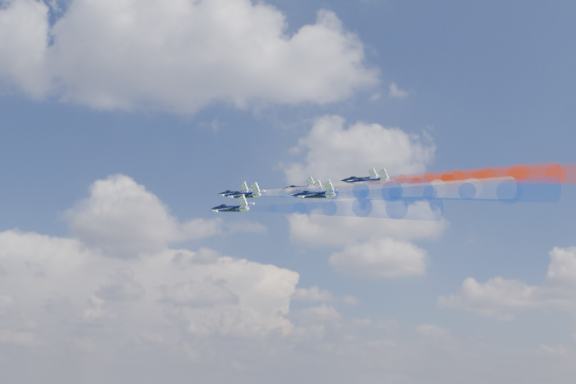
{
  "coord_description": "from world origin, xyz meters",
  "views": [
    {
      "loc": [
        10.34,
        -168.27,
        123.07
      ],
      "look_at": [
        14.65,
        -18.23,
        167.48
      ],
      "focal_mm": 41.46,
      "sensor_mm": 36.0,
      "label": 1
    }
  ],
  "objects": [
    {
      "name": "jet_inner_right",
      "position": [
        17.73,
        -8.88,
        171.14
      ],
      "size": [
        16.52,
        16.57,
        8.93
      ],
      "primitive_type": null,
      "rotation": [
        0.2,
        -0.33,
        0.68
      ],
      "color": "black"
    },
    {
      "name": "trail_outer_right",
      "position": [
        51.8,
        -29.55,
        168.25
      ],
      "size": [
        33.56,
        36.5,
        13.79
      ],
      "primitive_type": null,
      "rotation": [
        0.2,
        -0.33,
        0.68
      ],
      "color": "red"
    },
    {
      "name": "trail_outer_left",
      "position": [
        20.91,
        -54.58,
        153.75
      ],
      "size": [
        33.56,
        36.5,
        13.79
      ],
      "primitive_type": null,
      "rotation": [
        0.2,
        -0.33,
        0.68
      ],
      "color": "blue"
    },
    {
      "name": "trail_lead",
      "position": [
        19.99,
        -24.88,
        165.71
      ],
      "size": [
        33.56,
        36.5,
        13.79
      ],
      "primitive_type": null,
      "rotation": [
        0.2,
        -0.33,
        0.68
      ],
      "color": "white"
    },
    {
      "name": "jet_outer_right",
      "position": [
        33.09,
        -9.23,
        173.53
      ],
      "size": [
        16.52,
        16.57,
        8.93
      ],
      "primitive_type": null,
      "rotation": [
        0.2,
        -0.33,
        0.68
      ],
      "color": "black"
    },
    {
      "name": "jet_center_third",
      "position": [
        18.48,
        -22.91,
        165.85
      ],
      "size": [
        16.52,
        16.57,
        8.93
      ],
      "primitive_type": null,
      "rotation": [
        0.2,
        -0.33,
        0.68
      ],
      "color": "black"
    },
    {
      "name": "jet_inner_left",
      "position": [
        4.41,
        -19.85,
        166.18
      ],
      "size": [
        16.52,
        16.57,
        8.93
      ],
      "primitive_type": null,
      "rotation": [
        0.2,
        -0.33,
        0.68
      ],
      "color": "black"
    },
    {
      "name": "trail_rear_right",
      "position": [
        51.51,
        -45.68,
        162.71
      ],
      "size": [
        33.56,
        36.5,
        13.79
      ],
      "primitive_type": null,
      "rotation": [
        0.2,
        -0.33,
        0.68
      ],
      "color": "red"
    },
    {
      "name": "jet_rear_right",
      "position": [
        32.8,
        -25.37,
        167.99
      ],
      "size": [
        16.52,
        16.57,
        8.93
      ],
      "primitive_type": null,
      "rotation": [
        0.2,
        -0.33,
        0.68
      ],
      "color": "black"
    },
    {
      "name": "trail_inner_right",
      "position": [
        36.44,
        -29.2,
        165.86
      ],
      "size": [
        33.56,
        36.5,
        13.79
      ],
      "primitive_type": null,
      "rotation": [
        0.2,
        -0.33,
        0.68
      ],
      "color": "red"
    },
    {
      "name": "trail_rear_left",
      "position": [
        38.23,
        -57.89,
        155.9
      ],
      "size": [
        33.56,
        36.5,
        13.79
      ],
      "primitive_type": null,
      "rotation": [
        0.2,
        -0.33,
        0.68
      ],
      "color": "blue"
    },
    {
      "name": "jet_lead",
      "position": [
        1.28,
        -4.56,
        170.99
      ],
      "size": [
        16.52,
        16.57,
        8.93
      ],
      "primitive_type": null,
      "rotation": [
        0.2,
        -0.33,
        0.68
      ],
      "color": "black"
    },
    {
      "name": "trail_center_third",
      "position": [
        37.19,
        -43.23,
        160.57
      ],
      "size": [
        33.56,
        36.5,
        13.79
      ],
      "primitive_type": null,
      "rotation": [
        0.2,
        -0.33,
        0.68
      ],
      "color": "white"
    },
    {
      "name": "jet_outer_left",
      "position": [
        2.2,
        -34.26,
        159.03
      ],
      "size": [
        16.52,
        16.57,
        8.93
      ],
      "primitive_type": null,
      "rotation": [
        0.2,
        -0.33,
        0.68
      ],
      "color": "black"
    },
    {
      "name": "trail_inner_left",
      "position": [
        23.12,
        -40.17,
        160.9
      ],
      "size": [
        33.56,
        36.5,
        13.79
      ],
      "primitive_type": null,
      "rotation": [
        0.2,
        -0.33,
        0.68
      ],
      "color": "blue"
    },
    {
      "name": "jet_rear_left",
      "position": [
        19.51,
        -37.58,
        161.19
      ],
      "size": [
        16.52,
        16.57,
        8.93
      ],
      "primitive_type": null,
      "rotation": [
        0.2,
        -0.33,
        0.68
      ],
      "color": "black"
    }
  ]
}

